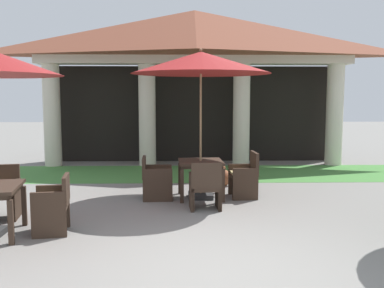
# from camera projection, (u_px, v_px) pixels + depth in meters

# --- Properties ---
(ground_plane) EXTENTS (60.00, 60.00, 0.00)m
(ground_plane) POSITION_uv_depth(u_px,v_px,m) (214.00, 271.00, 5.02)
(ground_plane) COLOR gray
(background_pavilion) EXTENTS (9.53, 2.74, 4.50)m
(background_pavilion) POSITION_uv_depth(u_px,v_px,m) (194.00, 49.00, 12.55)
(background_pavilion) COLOR beige
(background_pavilion) RESTS_ON ground
(lawn_strip) EXTENTS (11.33, 2.58, 0.01)m
(lawn_strip) POSITION_uv_depth(u_px,v_px,m) (196.00, 173.00, 11.41)
(lawn_strip) COLOR #47843D
(lawn_strip) RESTS_ON ground
(patio_table_near_foreground) EXTENTS (0.90, 0.90, 0.76)m
(patio_table_near_foreground) POSITION_uv_depth(u_px,v_px,m) (201.00, 166.00, 8.59)
(patio_table_near_foreground) COLOR #38281E
(patio_table_near_foreground) RESTS_ON ground
(patio_umbrella_near_foreground) EXTENTS (2.74, 2.74, 2.96)m
(patio_umbrella_near_foreground) POSITION_uv_depth(u_px,v_px,m) (201.00, 64.00, 8.37)
(patio_umbrella_near_foreground) COLOR #2D2D2D
(patio_umbrella_near_foreground) RESTS_ON ground
(patio_chair_near_foreground_east) EXTENTS (0.54, 0.62, 0.92)m
(patio_chair_near_foreground_east) POSITION_uv_depth(u_px,v_px,m) (245.00, 176.00, 8.69)
(patio_chair_near_foreground_east) COLOR #38281E
(patio_chair_near_foreground_east) RESTS_ON ground
(patio_chair_near_foreground_west) EXTENTS (0.61, 0.62, 0.84)m
(patio_chair_near_foreground_west) POSITION_uv_depth(u_px,v_px,m) (156.00, 179.00, 8.55)
(patio_chair_near_foreground_west) COLOR #38281E
(patio_chair_near_foreground_west) RESTS_ON ground
(patio_chair_near_foreground_south) EXTENTS (0.58, 0.53, 0.88)m
(patio_chair_near_foreground_south) POSITION_uv_depth(u_px,v_px,m) (205.00, 187.00, 7.73)
(patio_chair_near_foreground_south) COLOR #38281E
(patio_chair_near_foreground_south) RESTS_ON ground
(patio_chair_mid_left_east) EXTENTS (0.58, 0.63, 0.87)m
(patio_chair_mid_left_east) POSITION_uv_depth(u_px,v_px,m) (53.00, 206.00, 6.40)
(patio_chair_mid_left_east) COLOR #38281E
(patio_chair_mid_left_east) RESTS_ON ground
(patio_chair_mid_left_north) EXTENTS (0.63, 0.62, 0.88)m
(patio_chair_mid_left_north) POSITION_uv_depth(u_px,v_px,m) (1.00, 195.00, 7.17)
(patio_chair_mid_left_north) COLOR #38281E
(patio_chair_mid_left_north) RESTS_ON ground
(terracotta_urn) EXTENTS (0.33, 0.33, 0.45)m
(terracotta_urn) POSITION_uv_depth(u_px,v_px,m) (224.00, 178.00, 9.81)
(terracotta_urn) COLOR brown
(terracotta_urn) RESTS_ON ground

